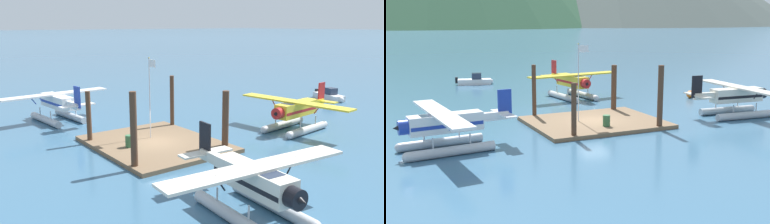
# 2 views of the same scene
# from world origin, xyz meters

# --- Properties ---
(ground_plane) EXTENTS (1200.00, 1200.00, 0.00)m
(ground_plane) POSITION_xyz_m (0.00, 0.00, 0.00)
(ground_plane) COLOR #38607F
(dock_platform) EXTENTS (10.70, 8.56, 0.30)m
(dock_platform) POSITION_xyz_m (0.00, 0.00, 0.15)
(dock_platform) COLOR brown
(dock_platform) RESTS_ON ground
(piling_near_left) EXTENTS (0.38, 0.38, 4.15)m
(piling_near_left) POSITION_xyz_m (-3.60, -3.77, 2.07)
(piling_near_left) COLOR #4C3323
(piling_near_left) RESTS_ON ground
(piling_near_right) EXTENTS (0.44, 0.44, 5.11)m
(piling_near_right) POSITION_xyz_m (3.75, -3.91, 2.55)
(piling_near_right) COLOR #4C3323
(piling_near_right) RESTS_ON ground
(piling_far_left) EXTENTS (0.37, 0.37, 4.72)m
(piling_far_left) POSITION_xyz_m (-3.81, 4.15, 2.36)
(piling_far_left) COLOR #4C3323
(piling_far_left) RESTS_ON ground
(piling_far_right) EXTENTS (0.50, 0.50, 4.41)m
(piling_far_right) POSITION_xyz_m (3.84, 3.70, 2.21)
(piling_far_right) COLOR #4C3323
(piling_far_right) RESTS_ON ground
(flagpole) EXTENTS (0.95, 0.10, 6.38)m
(flagpole) POSITION_xyz_m (-1.20, 0.37, 4.25)
(flagpole) COLOR silver
(flagpole) RESTS_ON dock_platform
(fuel_drum) EXTENTS (0.62, 0.62, 0.88)m
(fuel_drum) POSITION_xyz_m (-0.08, -2.21, 0.74)
(fuel_drum) COLOR #33663D
(fuel_drum) RESTS_ON dock_platform
(mooring_buoy) EXTENTS (0.83, 0.83, 0.83)m
(mooring_buoy) POSITION_xyz_m (15.25, 7.04, 0.41)
(mooring_buoy) COLOR orange
(mooring_buoy) RESTS_ON ground
(seaplane_cream_stbd_aft) EXTENTS (7.97, 10.48, 3.84)m
(seaplane_cream_stbd_aft) POSITION_xyz_m (12.87, -2.49, 1.58)
(seaplane_cream_stbd_aft) COLOR #B7BABF
(seaplane_cream_stbd_aft) RESTS_ON ground
(seaplane_yellow_bow_right) EXTENTS (10.49, 7.95, 3.84)m
(seaplane_yellow_bow_right) POSITION_xyz_m (3.45, 12.21, 1.58)
(seaplane_yellow_bow_right) COLOR #B7BABF
(seaplane_yellow_bow_right) RESTS_ON ground
(seaplane_white_port_aft) EXTENTS (7.96, 10.49, 3.84)m
(seaplane_white_port_aft) POSITION_xyz_m (-12.60, -3.14, 1.58)
(seaplane_white_port_aft) COLOR #B7BABF
(seaplane_white_port_aft) RESTS_ON ground
(boat_white_open_north) EXTENTS (4.79, 2.50, 1.50)m
(boat_white_open_north) POSITION_xyz_m (-3.64, 27.48, 0.49)
(boat_white_open_north) COLOR silver
(boat_white_open_north) RESTS_ON ground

